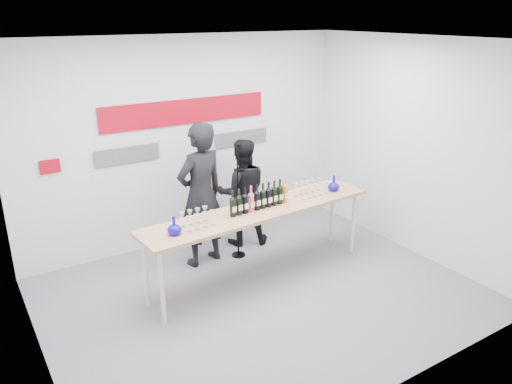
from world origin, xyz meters
TOP-DOWN VIEW (x-y plane):
  - ground at (0.00, 0.00)m, footprint 5.00×5.00m
  - back_wall at (0.00, 2.00)m, footprint 5.00×0.04m
  - signage at (-0.06, 1.97)m, footprint 3.38×0.02m
  - tasting_table at (0.22, 0.39)m, footprint 3.22×0.84m
  - wine_bottles at (0.22, 0.39)m, footprint 0.89×0.13m
  - decanter_left at (-0.99, 0.26)m, footprint 0.16×0.16m
  - decanter_right at (1.44, 0.42)m, footprint 0.16×0.16m
  - glasses_left at (-0.67, 0.33)m, footprint 0.37×0.24m
  - glasses_right at (1.07, 0.45)m, footprint 0.47×0.25m
  - presenter_left at (-0.22, 1.17)m, footprint 0.80×0.60m
  - presenter_right at (0.56, 1.41)m, footprint 0.94×0.85m
  - mic_stand at (0.29, 1.05)m, footprint 0.19×0.19m

SIDE VIEW (x-z plane):
  - ground at x=0.00m, z-range 0.00..0.00m
  - mic_stand at x=0.29m, z-range -0.32..1.34m
  - presenter_right at x=0.56m, z-range 0.00..1.59m
  - tasting_table at x=0.22m, z-range 0.41..1.36m
  - presenter_left at x=-0.22m, z-range 0.00..1.97m
  - glasses_right at x=1.07m, z-range 0.96..1.14m
  - glasses_left at x=-0.67m, z-range 0.96..1.14m
  - decanter_left at x=-0.99m, z-range 0.96..1.17m
  - decanter_right at x=1.44m, z-range 0.96..1.17m
  - wine_bottles at x=0.22m, z-range 0.96..1.29m
  - back_wall at x=0.00m, z-range 0.00..3.00m
  - signage at x=-0.06m, z-range 1.41..2.20m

